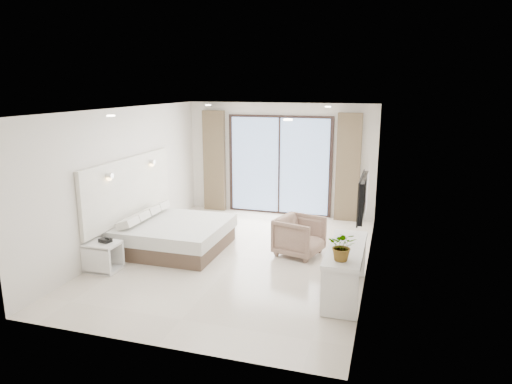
% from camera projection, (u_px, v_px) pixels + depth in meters
% --- Properties ---
extents(ground, '(6.20, 6.20, 0.00)m').
position_uv_depth(ground, '(239.00, 257.00, 8.46)').
color(ground, beige).
rests_on(ground, ground).
extents(room_shell, '(4.62, 6.22, 2.72)m').
position_uv_depth(room_shell, '(241.00, 166.00, 8.83)').
color(room_shell, silver).
rests_on(room_shell, ground).
extents(bed, '(1.93, 1.84, 0.68)m').
position_uv_depth(bed, '(174.00, 235.00, 8.80)').
color(bed, brown).
rests_on(bed, ground).
extents(nightstand, '(0.55, 0.45, 0.50)m').
position_uv_depth(nightstand, '(103.00, 256.00, 7.79)').
color(nightstand, white).
rests_on(nightstand, ground).
extents(phone, '(0.22, 0.19, 0.06)m').
position_uv_depth(phone, '(105.00, 240.00, 7.74)').
color(phone, black).
rests_on(phone, nightstand).
extents(console_desk, '(0.52, 1.67, 0.77)m').
position_uv_depth(console_desk, '(346.00, 260.00, 6.80)').
color(console_desk, white).
rests_on(console_desk, ground).
extents(plant, '(0.38, 0.42, 0.33)m').
position_uv_depth(plant, '(343.00, 249.00, 6.20)').
color(plant, '#33662D').
rests_on(plant, console_desk).
extents(armchair, '(0.90, 0.94, 0.80)m').
position_uv_depth(armchair, '(300.00, 234.00, 8.49)').
color(armchair, '#8C6D5B').
rests_on(armchair, ground).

